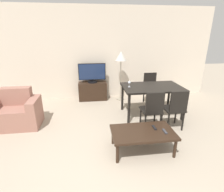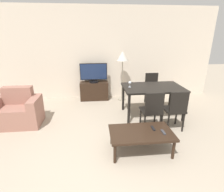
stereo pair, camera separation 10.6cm
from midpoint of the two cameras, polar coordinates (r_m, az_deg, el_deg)
The scene contains 14 objects.
ground_plane at distance 2.65m, azimuth -0.28°, elevation -27.46°, with size 18.00×18.00×0.00m, color tan.
wall_back at distance 5.41m, azimuth -4.19°, elevation 13.48°, with size 7.21×0.06×2.70m.
armchair at distance 4.38m, azimuth -27.89°, elevation -4.51°, with size 0.99×0.62×0.83m.
tv_stand at distance 5.39m, azimuth -5.25°, elevation 1.70°, with size 0.84×0.37×0.55m.
tv at distance 5.24m, azimuth -5.44°, elevation 7.53°, with size 0.80×0.28×0.57m.
coffee_table at distance 3.08m, azimuth 10.48°, elevation -12.05°, with size 1.07×0.62×0.38m.
dining_table at distance 4.32m, azimuth 13.82°, elevation 1.94°, with size 1.41×0.89×0.74m.
dining_chair_near at distance 3.64m, azimuth 13.78°, elevation -4.28°, with size 0.40×0.40×0.88m.
dining_chair_far at distance 5.13m, azimuth 13.55°, elevation 2.86°, with size 0.40×0.40×0.88m.
dining_chair_near_right at distance 3.83m, azimuth 20.80°, elevation -3.81°, with size 0.40×0.40×0.88m.
floor_lamp at distance 5.14m, azimuth 4.05°, elevation 12.05°, with size 0.32×0.32×1.46m.
remote_primary at distance 3.18m, azimuth 14.19°, elevation -10.16°, with size 0.04×0.15×0.02m.
remote_secondary at distance 3.12m, azimuth 17.38°, elevation -11.21°, with size 0.04×0.15×0.02m.
wine_glass_left at distance 4.13m, azimuth 6.58°, elevation 4.26°, with size 0.07×0.07×0.15m.
Camera 2 is at (-0.12, -1.79, 1.95)m, focal length 28.00 mm.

